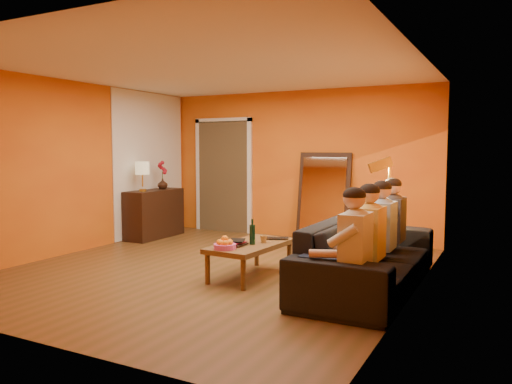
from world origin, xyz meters
The scene contains 27 objects.
room_shell centered at (0.00, 0.37, 1.30)m, with size 5.00×5.50×2.60m.
white_accent centered at (-2.48, 1.75, 1.30)m, with size 0.02×1.90×2.58m, color white.
doorway_recess centered at (-1.50, 2.83, 1.05)m, with size 1.06×0.30×2.10m, color #3F2D19.
door_jamb_left centered at (-2.07, 2.71, 1.05)m, with size 0.08×0.06×2.20m, color white.
door_jamb_right centered at (-0.93, 2.71, 1.05)m, with size 0.08×0.06×2.20m, color white.
door_header centered at (-1.50, 2.71, 2.12)m, with size 1.22×0.06×0.08m, color white.
mirror_frame centered at (0.55, 2.63, 0.76)m, with size 0.92×0.06×1.52m, color black.
mirror_glass centered at (0.55, 2.59, 0.76)m, with size 0.78×0.02×1.36m, color white.
sideboard centered at (-2.24, 1.55, 0.42)m, with size 0.44×1.18×0.85m, color black.
table_lamp centered at (-2.24, 1.25, 1.10)m, with size 0.24×0.24×0.51m, color beige, non-canonical shape.
sofa centered at (2.00, 0.11, 0.39)m, with size 1.04×2.65×0.77m, color black.
coffee_table centered at (0.58, -0.09, 0.21)m, with size 0.62×1.22×0.42m, color brown, non-canonical shape.
floor_lamp centered at (2.04, 0.88, 0.72)m, with size 0.30×0.24×1.44m, color gold, non-canonical shape.
dog centered at (2.00, -0.14, 0.30)m, with size 0.33×0.51×0.60m, color #8F5C40, non-canonical shape.
person_far_left centered at (2.13, -0.89, 0.61)m, with size 0.70×0.44×1.22m, color beige, non-canonical shape.
person_mid_left centered at (2.13, -0.34, 0.61)m, with size 0.70×0.44×1.22m, color gold, non-canonical shape.
person_mid_right centered at (2.13, 0.21, 0.61)m, with size 0.70×0.44×1.22m, color #83A1CB, non-canonical shape.
person_far_right centered at (2.13, 0.76, 0.61)m, with size 0.70×0.44×1.22m, color #302F34, non-canonical shape.
fruit_bowl centered at (0.48, -0.54, 0.50)m, with size 0.26×0.26×0.16m, color #DE4EA0, non-canonical shape.
wine_bottle centered at (0.63, -0.14, 0.58)m, with size 0.07×0.07×0.31m, color black.
tumbler centered at (0.70, 0.03, 0.47)m, with size 0.10×0.10×0.09m, color #B27F3F.
laptop centered at (0.76, 0.26, 0.43)m, with size 0.32×0.20×0.03m, color black.
book_lower centered at (0.40, -0.29, 0.43)m, with size 0.20×0.26×0.02m, color black.
book_mid centered at (0.41, -0.28, 0.45)m, with size 0.16×0.22×0.02m, color maroon.
book_upper centered at (0.40, -0.30, 0.47)m, with size 0.18×0.24×0.02m, color black.
vase centered at (-2.24, 1.80, 0.94)m, with size 0.18×0.18×0.19m, color black.
flowers centered at (-2.24, 1.80, 1.23)m, with size 0.17×0.17×0.51m, color maroon, non-canonical shape.
Camera 1 is at (3.43, -5.44, 1.59)m, focal length 35.00 mm.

